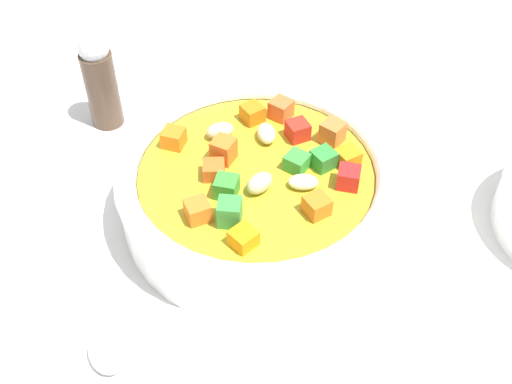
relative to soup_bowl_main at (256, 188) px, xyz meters
The scene contains 4 objects.
ground_plane 4.07cm from the soup_bowl_main, 106.29° to the left, with size 140.00×140.00×2.00cm, color silver.
soup_bowl_main is the anchor object (origin of this frame).
spoon 15.06cm from the soup_bowl_main, 112.70° to the left, with size 19.21×9.38×1.10cm.
pepper_shaker 18.02cm from the soup_bowl_main, 41.65° to the left, with size 2.87×2.87×9.15cm.
Camera 1 is at (-32.94, 4.47, 36.62)cm, focal length 43.73 mm.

